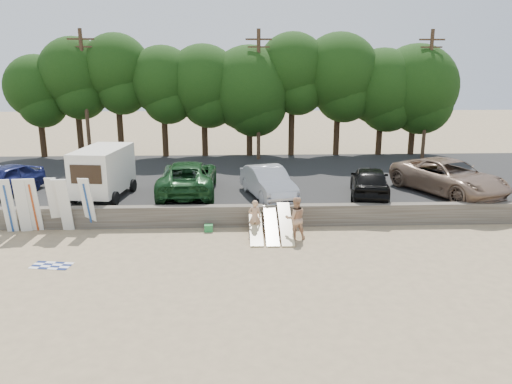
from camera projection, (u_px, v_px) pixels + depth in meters
ground at (227, 249)px, 20.68m from camera, size 120.00×120.00×0.00m
seawall at (228, 216)px, 23.45m from camera, size 44.00×0.50×1.00m
parking_lot at (230, 182)px, 30.74m from camera, size 44.00×14.50×0.70m
treeline at (257, 81)px, 36.19m from camera, size 32.89×6.23×8.94m
utility_poles at (259, 93)px, 34.84m from camera, size 25.80×0.26×9.00m
box_trailer at (103, 170)px, 25.54m from camera, size 2.74×4.28×2.58m
car_0 at (3, 180)px, 26.08m from camera, size 3.46×5.08×1.61m
car_1 at (188, 177)px, 26.54m from camera, size 2.97×6.28×1.74m
car_2 at (268, 182)px, 25.69m from camera, size 2.93×5.12×1.60m
car_3 at (370, 181)px, 25.85m from camera, size 2.88×5.07×1.63m
car_4 at (449, 177)px, 26.40m from camera, size 5.47×7.19×1.81m
surfboard_upright_0 at (8, 206)px, 22.27m from camera, size 0.56×0.64×2.56m
surfboard_upright_1 at (22, 206)px, 22.31m from camera, size 0.59×0.65×2.56m
surfboard_upright_2 at (33, 205)px, 22.43m from camera, size 0.52×0.61×2.56m
surfboard_upright_3 at (54, 204)px, 22.60m from camera, size 0.51×0.62×2.55m
surfboard_upright_4 at (62, 205)px, 22.58m from camera, size 0.59×0.87×2.50m
surfboard_upright_5 at (65, 205)px, 22.41m from camera, size 0.53×0.70×2.54m
surfboard_upright_6 at (88, 204)px, 22.62m from camera, size 0.58×0.74×2.54m
surfboard_low_0 at (256, 227)px, 22.13m from camera, size 0.56×2.92×0.83m
surfboard_low_1 at (271, 225)px, 22.07m from camera, size 0.56×2.87×1.02m
surfboard_low_2 at (286, 224)px, 22.03m from camera, size 0.56×2.81×1.18m
beachgoer_a at (255, 217)px, 22.30m from camera, size 0.58×0.38×1.58m
beachgoer_b at (295, 218)px, 21.65m from camera, size 1.02×0.85×1.89m
cooler at (209, 228)px, 22.77m from camera, size 0.39×0.32×0.32m
gear_bag at (275, 231)px, 22.59m from camera, size 0.31×0.26×0.22m
beach_towel at (51, 266)px, 18.98m from camera, size 1.71×1.71×0.00m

